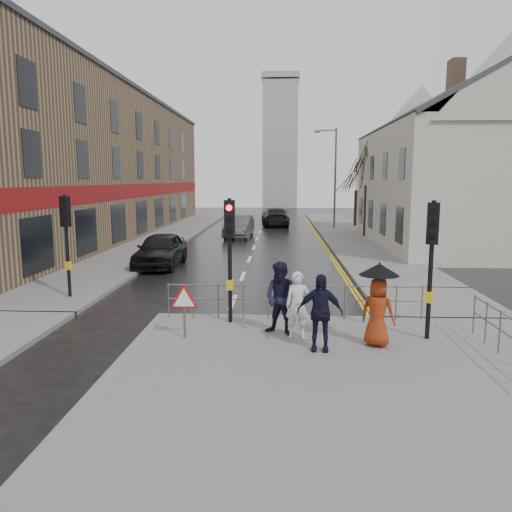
# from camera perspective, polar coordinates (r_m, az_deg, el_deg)

# --- Properties ---
(ground) EXTENTS (120.00, 120.00, 0.00)m
(ground) POSITION_cam_1_polar(r_m,az_deg,el_deg) (13.76, -3.86, -8.31)
(ground) COLOR black
(ground) RESTS_ON ground
(near_pavement) EXTENTS (10.00, 9.00, 0.14)m
(near_pavement) POSITION_cam_1_polar(r_m,az_deg,el_deg) (10.45, 10.86, -13.68)
(near_pavement) COLOR #605E5B
(near_pavement) RESTS_ON ground
(left_pavement) EXTENTS (4.00, 44.00, 0.14)m
(left_pavement) POSITION_cam_1_polar(r_m,az_deg,el_deg) (37.16, -9.79, 2.47)
(left_pavement) COLOR #605E5B
(left_pavement) RESTS_ON ground
(right_pavement) EXTENTS (4.00, 40.00, 0.14)m
(right_pavement) POSITION_cam_1_polar(r_m,az_deg,el_deg) (38.59, 10.12, 2.69)
(right_pavement) COLOR #605E5B
(right_pavement) RESTS_ON ground
(pavement_bridge_right) EXTENTS (4.00, 4.20, 0.14)m
(pavement_bridge_right) POSITION_cam_1_polar(r_m,az_deg,el_deg) (17.27, 19.42, -5.03)
(pavement_bridge_right) COLOR #605E5B
(pavement_bridge_right) RESTS_ON ground
(building_left_terrace) EXTENTS (8.00, 42.00, 10.00)m
(building_left_terrace) POSITION_cam_1_polar(r_m,az_deg,el_deg) (37.60, -18.65, 9.75)
(building_left_terrace) COLOR brown
(building_left_terrace) RESTS_ON ground
(building_right_cream) EXTENTS (9.00, 16.40, 10.10)m
(building_right_cream) POSITION_cam_1_polar(r_m,az_deg,el_deg) (32.79, 21.65, 9.43)
(building_right_cream) COLOR beige
(building_right_cream) RESTS_ON ground
(church_tower) EXTENTS (5.00, 5.00, 18.00)m
(church_tower) POSITION_cam_1_polar(r_m,az_deg,el_deg) (75.23, 2.77, 12.49)
(church_tower) COLOR #989BA1
(church_tower) RESTS_ON ground
(traffic_signal_near_left) EXTENTS (0.28, 0.27, 3.40)m
(traffic_signal_near_left) POSITION_cam_1_polar(r_m,az_deg,el_deg) (13.42, -3.02, 2.00)
(traffic_signal_near_left) COLOR black
(traffic_signal_near_left) RESTS_ON near_pavement
(traffic_signal_near_right) EXTENTS (0.34, 0.33, 3.40)m
(traffic_signal_near_right) POSITION_cam_1_polar(r_m,az_deg,el_deg) (12.70, 19.45, 1.13)
(traffic_signal_near_right) COLOR black
(traffic_signal_near_right) RESTS_ON near_pavement
(traffic_signal_far_left) EXTENTS (0.34, 0.33, 3.40)m
(traffic_signal_far_left) POSITION_cam_1_polar(r_m,az_deg,el_deg) (17.61, -20.87, 3.04)
(traffic_signal_far_left) COLOR black
(traffic_signal_far_left) RESTS_ON left_pavement
(guard_railing_front) EXTENTS (7.14, 0.04, 1.00)m
(guard_railing_front) POSITION_cam_1_polar(r_m,az_deg,el_deg) (14.03, 4.35, -4.35)
(guard_railing_front) COLOR #595B5E
(guard_railing_front) RESTS_ON near_pavement
(warning_sign) EXTENTS (0.80, 0.07, 1.35)m
(warning_sign) POSITION_cam_1_polar(r_m,az_deg,el_deg) (12.45, -8.22, -5.24)
(warning_sign) COLOR #595B5E
(warning_sign) RESTS_ON near_pavement
(street_lamp) EXTENTS (1.83, 0.25, 8.00)m
(street_lamp) POSITION_cam_1_polar(r_m,az_deg,el_deg) (41.29, 8.81, 9.55)
(street_lamp) COLOR #595B5E
(street_lamp) RESTS_ON right_pavement
(tree_near) EXTENTS (2.40, 2.40, 6.58)m
(tree_near) POSITION_cam_1_polar(r_m,az_deg,el_deg) (35.58, 12.58, 10.30)
(tree_near) COLOR #33221C
(tree_near) RESTS_ON right_pavement
(tree_far) EXTENTS (2.40, 2.40, 5.64)m
(tree_far) POSITION_cam_1_polar(r_m,az_deg,el_deg) (43.55, 11.41, 9.06)
(tree_far) COLOR #33221C
(tree_far) RESTS_ON right_pavement
(pedestrian_a) EXTENTS (0.62, 0.42, 1.66)m
(pedestrian_a) POSITION_cam_1_polar(r_m,az_deg,el_deg) (12.40, 4.79, -5.58)
(pedestrian_a) COLOR silver
(pedestrian_a) RESTS_ON near_pavement
(pedestrian_b) EXTENTS (1.11, 1.01, 1.85)m
(pedestrian_b) POSITION_cam_1_polar(r_m,az_deg,el_deg) (12.59, 2.92, -4.88)
(pedestrian_b) COLOR black
(pedestrian_b) RESTS_ON near_pavement
(pedestrian_with_umbrella) EXTENTS (0.96, 0.96, 1.97)m
(pedestrian_with_umbrella) POSITION_cam_1_polar(r_m,az_deg,el_deg) (12.03, 13.79, -4.94)
(pedestrian_with_umbrella) COLOR maroon
(pedestrian_with_umbrella) RESTS_ON near_pavement
(pedestrian_d) EXTENTS (1.08, 0.52, 1.78)m
(pedestrian_d) POSITION_cam_1_polar(r_m,az_deg,el_deg) (11.52, 7.29, -6.41)
(pedestrian_d) COLOR black
(pedestrian_d) RESTS_ON near_pavement
(car_parked) EXTENTS (1.94, 4.67, 1.58)m
(car_parked) POSITION_cam_1_polar(r_m,az_deg,el_deg) (23.64, -10.85, 0.69)
(car_parked) COLOR black
(car_parked) RESTS_ON ground
(car_mid) EXTENTS (1.95, 4.82, 1.56)m
(car_mid) POSITION_cam_1_polar(r_m,az_deg,el_deg) (35.13, -1.96, 3.40)
(car_mid) COLOR #434648
(car_mid) RESTS_ON ground
(car_far) EXTENTS (2.65, 5.60, 1.58)m
(car_far) POSITION_cam_1_polar(r_m,az_deg,el_deg) (43.95, 2.19, 4.48)
(car_far) COLOR black
(car_far) RESTS_ON ground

